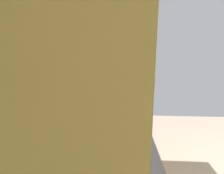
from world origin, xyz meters
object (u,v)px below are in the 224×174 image
object	(u,v)px
microwave	(119,118)
kettle	(137,162)
oven_range	(122,120)
bowl	(129,108)

from	to	relation	value
microwave	kettle	size ratio (longest dim) A/B	3.06
microwave	kettle	bearing A→B (deg)	-167.13
oven_range	bowl	bearing A→B (deg)	-171.44
oven_range	bowl	size ratio (longest dim) A/B	7.91
oven_range	kettle	distance (m)	2.04
bowl	kettle	size ratio (longest dim) A/B	0.78
bowl	microwave	bearing A→B (deg)	169.79
kettle	oven_range	bearing A→B (deg)	2.89
bowl	kettle	world-z (taller)	kettle
microwave	oven_range	bearing A→B (deg)	-1.34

